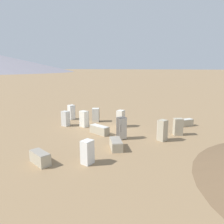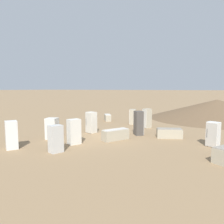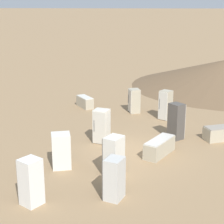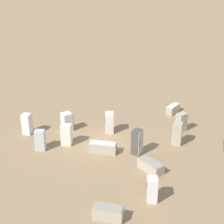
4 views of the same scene
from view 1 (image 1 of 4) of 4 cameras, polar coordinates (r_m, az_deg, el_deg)
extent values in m
plane|color=#937551|center=(20.43, -1.77, -4.91)|extent=(1000.00, 1000.00, 0.00)
cube|color=#B2A88E|center=(17.98, 13.08, -4.70)|extent=(0.83, 0.82, 1.71)
cube|color=silver|center=(18.16, 12.29, -4.50)|extent=(0.51, 0.36, 1.64)
cylinder|color=#2D2D2D|center=(18.31, 12.64, -4.10)|extent=(0.02, 0.02, 0.60)
cube|color=#4C4742|center=(17.96, 2.50, -4.24)|extent=(0.87, 0.88, 1.82)
cube|color=#BCB7AD|center=(17.71, 2.97, -4.48)|extent=(0.47, 0.51, 1.75)
cylinder|color=#2D2D2D|center=(17.55, 2.33, -4.31)|extent=(0.02, 0.02, 0.64)
cube|color=#B2A88E|center=(16.00, 1.04, -8.48)|extent=(1.91, 1.40, 0.64)
cube|color=gray|center=(15.89, 1.05, -7.33)|extent=(1.83, 1.35, 0.04)
cube|color=silver|center=(21.76, -7.35, -1.80)|extent=(0.83, 0.92, 1.59)
cube|color=#56514C|center=(21.96, -6.75, -1.66)|extent=(0.33, 0.67, 1.52)
cylinder|color=#2D2D2D|center=(21.77, -6.23, -1.55)|extent=(0.02, 0.02, 0.56)
cube|color=silver|center=(22.38, -12.06, -1.69)|extent=(0.74, 0.82, 1.51)
cube|color=#56514C|center=(22.57, -11.51, -1.55)|extent=(0.24, 0.64, 1.45)
cylinder|color=#2D2D2D|center=(22.41, -11.04, -1.43)|extent=(0.02, 0.02, 0.53)
cube|color=#B2A88E|center=(19.82, 16.87, -3.72)|extent=(0.79, 0.89, 1.48)
cube|color=beige|center=(20.10, 16.58, -3.49)|extent=(0.27, 0.68, 1.42)
cylinder|color=#2D2D2D|center=(20.20, 17.25, -3.24)|extent=(0.02, 0.02, 0.52)
cube|color=white|center=(13.61, -6.44, -10.36)|extent=(0.82, 0.75, 1.49)
cube|color=#BCB7AD|center=(13.80, -7.41, -10.07)|extent=(0.63, 0.24, 1.43)
cylinder|color=#2D2D2D|center=(13.95, -6.85, -9.47)|extent=(0.02, 0.02, 0.52)
cube|color=#B2A88E|center=(23.13, 18.72, -2.69)|extent=(1.35, 1.51, 0.67)
cube|color=silver|center=(23.05, 18.78, -1.84)|extent=(1.29, 1.45, 0.04)
cube|color=beige|center=(21.59, 2.31, -1.72)|extent=(0.83, 0.75, 1.66)
cube|color=beige|center=(21.74, 1.57, -1.62)|extent=(0.67, 0.20, 1.59)
cylinder|color=#2D2D2D|center=(21.94, 1.81, -1.27)|extent=(0.02, 0.02, 0.58)
cube|color=white|center=(25.04, -10.57, -0.05)|extent=(0.86, 0.86, 1.64)
cube|color=gray|center=(25.21, -9.93, 0.05)|extent=(0.35, 0.54, 1.58)
cylinder|color=#2D2D2D|center=(25.02, -9.61, 0.17)|extent=(0.02, 0.02, 0.58)
cube|color=silver|center=(23.64, -4.30, -0.79)|extent=(0.94, 0.91, 1.47)
cube|color=#56514C|center=(23.62, -3.38, -0.79)|extent=(0.70, 0.26, 1.41)
cylinder|color=#2D2D2D|center=(23.35, -3.33, -0.75)|extent=(0.02, 0.02, 0.51)
cube|color=#B2A88E|center=(14.36, -18.28, -11.35)|extent=(1.36, 1.73, 0.72)
cube|color=gray|center=(14.22, -18.38, -9.94)|extent=(1.31, 1.66, 0.04)
cube|color=#B2A88E|center=(19.46, -3.30, -4.70)|extent=(1.44, 1.99, 0.70)
cube|color=#BCB7AD|center=(19.36, -3.31, -3.66)|extent=(1.38, 1.91, 0.04)
camera|label=2|loc=(22.25, -44.19, 2.34)|focal=35.00mm
camera|label=3|loc=(28.33, -35.66, 11.02)|focal=60.00mm
camera|label=4|loc=(14.67, -101.24, 29.10)|focal=60.00mm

